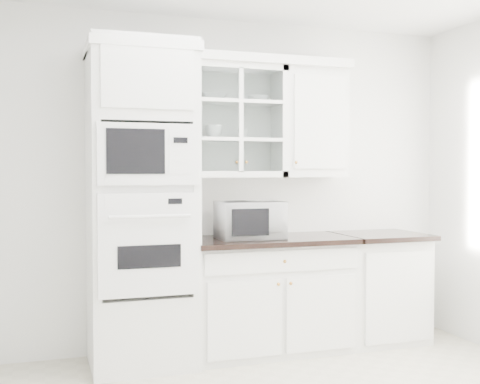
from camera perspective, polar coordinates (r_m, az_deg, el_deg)
name	(u,v)px	position (r m, az deg, el deg)	size (l,w,h in m)	color
room_shell	(286,118)	(3.78, 4.43, 6.99)	(4.00, 3.50, 2.70)	white
oven_column	(141,205)	(4.52, -9.33, -1.21)	(0.76, 0.68, 2.40)	white
base_cabinet_run	(269,294)	(4.91, 2.79, -9.61)	(1.32, 0.67, 0.92)	white
extra_base_cabinet	(378,286)	(5.35, 12.96, -8.70)	(0.72, 0.67, 0.92)	white
upper_cabinet_glass	(235,121)	(4.87, -0.52, 6.70)	(0.80, 0.33, 0.90)	white
upper_cabinet_solid	(311,124)	(5.12, 6.74, 6.46)	(0.55, 0.33, 0.90)	white
crown_molding	(223,60)	(4.88, -1.64, 12.44)	(2.14, 0.38, 0.07)	white
countertop_microwave	(249,220)	(4.73, 0.90, -2.65)	(0.51, 0.42, 0.29)	white
bowl_a	(212,97)	(4.85, -2.68, 8.96)	(0.23, 0.23, 0.06)	white
bowl_b	(258,99)	(4.96, 1.72, 8.79)	(0.17, 0.17, 0.05)	white
cup_a	(214,132)	(4.81, -2.51, 5.72)	(0.13, 0.13, 0.11)	white
cup_b	(243,134)	(4.89, 0.26, 5.51)	(0.09, 0.09, 0.08)	white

